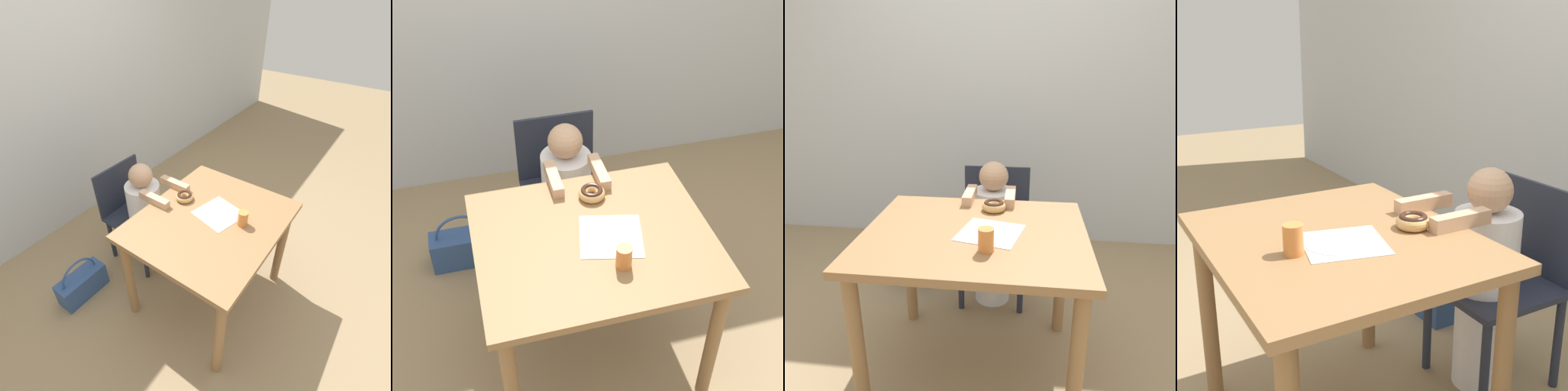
{
  "view_description": "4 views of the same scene",
  "coord_description": "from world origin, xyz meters",
  "views": [
    {
      "loc": [
        -1.2,
        -0.75,
        1.99
      ],
      "look_at": [
        0.01,
        0.12,
        0.87
      ],
      "focal_mm": 28.0,
      "sensor_mm": 36.0,
      "label": 1
    },
    {
      "loc": [
        -0.44,
        -1.54,
        2.28
      ],
      "look_at": [
        0.01,
        0.12,
        0.87
      ],
      "focal_mm": 50.0,
      "sensor_mm": 36.0,
      "label": 2
    },
    {
      "loc": [
        0.21,
        -1.5,
        1.44
      ],
      "look_at": [
        0.01,
        0.12,
        0.87
      ],
      "focal_mm": 35.0,
      "sensor_mm": 36.0,
      "label": 3
    },
    {
      "loc": [
        1.47,
        -0.72,
        1.4
      ],
      "look_at": [
        0.01,
        0.12,
        0.87
      ],
      "focal_mm": 50.0,
      "sensor_mm": 36.0,
      "label": 4
    }
  ],
  "objects": [
    {
      "name": "ground_plane",
      "position": [
        0.0,
        0.0,
        0.0
      ],
      "size": [
        12.0,
        12.0,
        0.0
      ],
      "primitive_type": "plane",
      "color": "#997F5B"
    },
    {
      "name": "wall_back",
      "position": [
        0.0,
        1.58,
        1.25
      ],
      "size": [
        8.0,
        0.05,
        2.5
      ],
      "color": "silver",
      "rests_on": "ground_plane"
    },
    {
      "name": "dining_table",
      "position": [
        0.0,
        0.0,
        0.63
      ],
      "size": [
        0.96,
        0.82,
        0.75
      ],
      "color": "olive",
      "rests_on": "ground_plane"
    },
    {
      "name": "chair",
      "position": [
        0.03,
        0.73,
        0.43
      ],
      "size": [
        0.42,
        0.44,
        0.8
      ],
      "color": "#232838",
      "rests_on": "ground_plane"
    },
    {
      "name": "child_figure",
      "position": [
        0.03,
        0.61,
        0.45
      ],
      "size": [
        0.26,
        0.46,
        0.9
      ],
      "color": "white",
      "rests_on": "ground_plane"
    },
    {
      "name": "donut",
      "position": [
        0.06,
        0.25,
        0.78
      ],
      "size": [
        0.12,
        0.12,
        0.05
      ],
      "color": "tan",
      "rests_on": "dining_table"
    },
    {
      "name": "napkin",
      "position": [
        0.07,
        -0.01,
        0.75
      ],
      "size": [
        0.3,
        0.3,
        0.0
      ],
      "color": "white",
      "rests_on": "dining_table"
    },
    {
      "name": "handbag",
      "position": [
        -0.55,
        0.76,
        0.11
      ],
      "size": [
        0.36,
        0.14,
        0.34
      ],
      "color": "#2D4C84",
      "rests_on": "ground_plane"
    },
    {
      "name": "cup",
      "position": [
        0.07,
        -0.18,
        0.8
      ],
      "size": [
        0.06,
        0.06,
        0.09
      ],
      "color": "orange",
      "rests_on": "dining_table"
    },
    {
      "name": "plate",
      "position": [
        0.06,
        -0.04,
        0.75
      ],
      "size": [
        0.19,
        0.19,
        0.01
      ],
      "color": "silver",
      "rests_on": "dining_table"
    }
  ]
}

